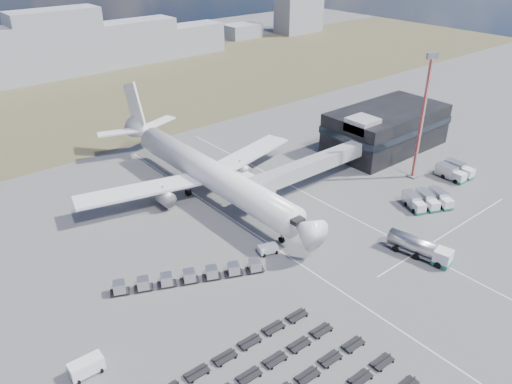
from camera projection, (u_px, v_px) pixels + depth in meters
ground at (319, 266)px, 81.26m from camera, size 420.00×420.00×0.00m
grass_strip at (65, 103)px, 156.00m from camera, size 420.00×90.00×0.01m
lane_markings at (345, 237)px, 88.79m from camera, size 47.12×110.00×0.01m
terminal at (386, 128)px, 121.91m from camera, size 30.40×16.40×11.00m
jet_bridge at (302, 169)px, 101.69m from camera, size 30.30×3.80×7.05m
airliner at (205, 170)px, 100.76m from camera, size 51.59×64.53×17.62m
fuel_tanker at (419, 247)px, 82.89m from camera, size 4.70×10.98×3.45m
pushback_tug at (268, 249)px, 84.11m from camera, size 3.60×2.66×1.45m
utility_van at (87, 367)px, 61.17m from camera, size 4.16×1.97×2.21m
catering_truck at (242, 178)px, 106.35m from camera, size 2.62×5.86×2.64m
service_trucks_near at (427, 200)px, 98.05m from camera, size 9.92×8.94×2.47m
service_trucks_far at (455, 171)px, 109.35m from camera, size 5.80×6.85×2.67m
uld_row at (189, 276)px, 77.05m from camera, size 22.47×11.48×1.85m
floodlight_mast at (422, 118)px, 103.71m from camera, size 2.57×2.09×27.08m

